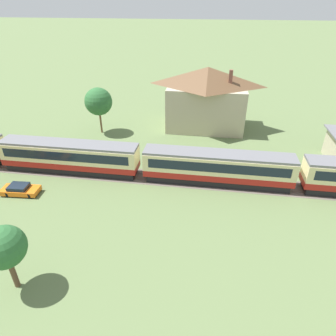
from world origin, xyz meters
TOP-DOWN VIEW (x-y plane):
  - ground_plane at (0.00, 0.00)m, footprint 600.00×600.00m
  - passenger_train at (-16.85, 0.18)m, footprint 74.02×2.92m
  - railway_track at (-25.06, 0.18)m, footprint 130.39×3.60m
  - station_house_brown_roof at (-10.00, 18.25)m, footprint 13.67×9.30m
  - parked_car_orange at (-30.16, -5.65)m, footprint 4.35×2.15m
  - yard_tree_0 at (-27.01, 13.12)m, footprint 4.40×4.40m
  - yard_tree_1 at (-23.12, -17.47)m, footprint 3.24×3.24m

SIDE VIEW (x-z plane):
  - ground_plane at x=0.00m, z-range 0.00..0.00m
  - railway_track at x=-25.06m, z-range -0.01..0.03m
  - parked_car_orange at x=-30.16m, z-range -0.02..1.14m
  - passenger_train at x=-16.85m, z-range 0.22..4.30m
  - yard_tree_1 at x=-23.12m, z-range 1.22..6.99m
  - station_house_brown_roof at x=-10.00m, z-range 0.17..10.33m
  - yard_tree_0 at x=-27.01m, z-range 1.54..9.03m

